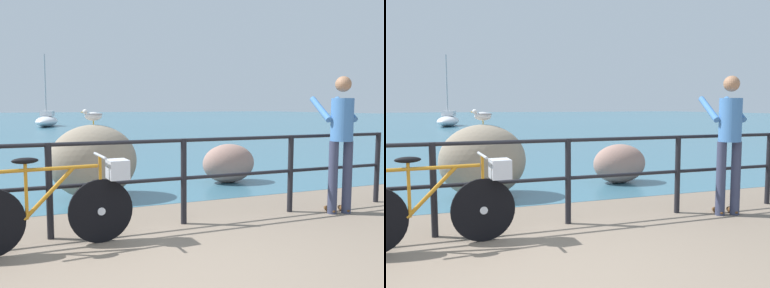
% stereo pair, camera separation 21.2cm
% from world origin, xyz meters
% --- Properties ---
extents(ground_plane, '(120.00, 120.00, 0.10)m').
position_xyz_m(ground_plane, '(0.00, 20.00, -0.05)').
color(ground_plane, '#756656').
extents(sea_surface, '(120.00, 90.00, 0.01)m').
position_xyz_m(sea_surface, '(0.00, 47.67, 0.00)').
color(sea_surface, '#38667A').
rests_on(sea_surface, ground_plane).
extents(promenade_railing, '(7.58, 0.07, 1.02)m').
position_xyz_m(promenade_railing, '(-0.00, 1.70, 0.64)').
color(promenade_railing, black).
rests_on(promenade_railing, ground_plane).
extents(bicycle, '(1.70, 0.48, 0.92)m').
position_xyz_m(bicycle, '(-0.64, 1.36, 0.46)').
color(bicycle, black).
rests_on(bicycle, ground_plane).
extents(person_at_railing, '(0.54, 0.67, 1.78)m').
position_xyz_m(person_at_railing, '(2.82, 1.42, 0.99)').
color(person_at_railing, '#333851').
rests_on(person_at_railing, ground_plane).
extents(breakwater_boulder_main, '(1.32, 1.02, 1.12)m').
position_xyz_m(breakwater_boulder_main, '(-0.05, 3.49, 0.56)').
color(breakwater_boulder_main, gray).
rests_on(breakwater_boulder_main, ground).
extents(breakwater_boulder_right, '(1.00, 0.65, 0.71)m').
position_xyz_m(breakwater_boulder_right, '(2.42, 3.85, 0.35)').
color(breakwater_boulder_right, gray).
rests_on(breakwater_boulder_right, ground).
extents(seagull, '(0.34, 0.13, 0.23)m').
position_xyz_m(seagull, '(-0.04, 3.55, 1.26)').
color(seagull, gold).
rests_on(seagull, breakwater_boulder_main).
extents(sailboat, '(2.09, 4.56, 4.90)m').
position_xyz_m(sailboat, '(-0.06, 26.74, 0.42)').
color(sailboat, white).
rests_on(sailboat, sea_surface).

